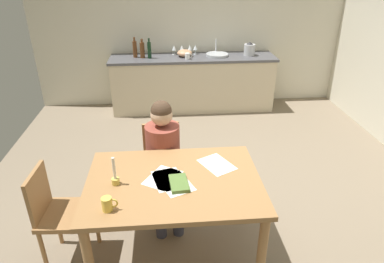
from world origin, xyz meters
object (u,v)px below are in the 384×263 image
object	(u,v)px
stovetop_kettle	(249,49)
wine_glass_by_kettle	(190,48)
sink_unit	(217,55)
person_seated	(164,155)
teacup_on_counter	(188,56)
wine_glass_back_left	(182,48)
wine_glass_back_right	(174,48)
dining_table	(174,192)
candlestick	(115,177)
chair_side_empty	(58,212)
book_magazine	(179,183)
mixing_bowl	(185,53)
bottle_oil	(135,49)
bottle_wine_red	(149,50)
wine_glass_near_sink	(195,48)
chair_at_table	(163,163)
bottle_vinegar	(142,50)
coffee_mug	(108,204)

from	to	relation	value
stovetop_kettle	wine_glass_by_kettle	distance (m)	0.98
sink_unit	person_seated	bearing A→B (deg)	-108.42
stovetop_kettle	teacup_on_counter	distance (m)	1.03
wine_glass_by_kettle	wine_glass_back_left	xyz separation A→B (m)	(-0.13, 0.00, 0.00)
person_seated	wine_glass_back_right	xyz separation A→B (m)	(0.21, 2.86, 0.33)
dining_table	candlestick	distance (m)	0.47
chair_side_empty	book_magazine	bearing A→B (deg)	-7.68
person_seated	mixing_bowl	distance (m)	2.77
bottle_oil	bottle_wine_red	size ratio (longest dim) A/B	1.01
wine_glass_near_sink	wine_glass_back_right	world-z (taller)	same
bottle_wine_red	dining_table	bearing A→B (deg)	-85.39
dining_table	bottle_wine_red	world-z (taller)	bottle_wine_red
chair_side_empty	chair_at_table	bearing A→B (deg)	37.67
wine_glass_back_left	sink_unit	bearing A→B (deg)	-14.45
person_seated	book_magazine	xyz separation A→B (m)	(0.11, -0.64, 0.13)
person_seated	book_magazine	distance (m)	0.66
candlestick	wine_glass_back_left	bearing A→B (deg)	78.50
bottle_wine_red	chair_at_table	bearing A→B (deg)	-86.03
person_seated	teacup_on_counter	world-z (taller)	person_seated
dining_table	book_magazine	world-z (taller)	book_magazine
dining_table	wine_glass_by_kettle	bearing A→B (deg)	83.43
candlestick	bottle_oil	world-z (taller)	bottle_oil
chair_side_empty	wine_glass_by_kettle	bearing A→B (deg)	68.51
teacup_on_counter	wine_glass_back_left	bearing A→B (deg)	103.60
person_seated	bottle_vinegar	size ratio (longest dim) A/B	4.00
person_seated	bottle_wine_red	world-z (taller)	bottle_wine_red
person_seated	wine_glass_near_sink	size ratio (longest dim) A/B	7.76
book_magazine	stovetop_kettle	size ratio (longest dim) A/B	1.00
teacup_on_counter	person_seated	bearing A→B (deg)	-99.13
candlestick	wine_glass_back_right	bearing A→B (deg)	80.58
coffee_mug	teacup_on_counter	world-z (taller)	teacup_on_counter
chair_at_table	sink_unit	bearing A→B (deg)	70.36
stovetop_kettle	bottle_vinegar	bearing A→B (deg)	-179.79
chair_at_table	bottle_oil	world-z (taller)	bottle_oil
bottle_oil	mixing_bowl	distance (m)	0.80
person_seated	wine_glass_by_kettle	xyz separation A→B (m)	(0.47, 2.86, 0.33)
person_seated	candlestick	size ratio (longest dim) A/B	5.17
dining_table	sink_unit	world-z (taller)	sink_unit
person_seated	wine_glass_by_kettle	world-z (taller)	person_seated
person_seated	teacup_on_counter	bearing A→B (deg)	80.87
chair_side_empty	bottle_vinegar	xyz separation A→B (m)	(0.56, 3.21, 0.53)
coffee_mug	book_magazine	size ratio (longest dim) A/B	0.50
person_seated	coffee_mug	world-z (taller)	person_seated
bottle_oil	wine_glass_back_right	distance (m)	0.64
mixing_bowl	stovetop_kettle	bearing A→B (deg)	-0.98
person_seated	wine_glass_near_sink	world-z (taller)	person_seated
bottle_wine_red	wine_glass_back_left	xyz separation A→B (m)	(0.53, 0.19, -0.03)
person_seated	bottle_wine_red	size ratio (longest dim) A/B	3.80
bottle_vinegar	mixing_bowl	distance (m)	0.68
bottle_vinegar	wine_glass_back_right	bearing A→B (deg)	17.03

